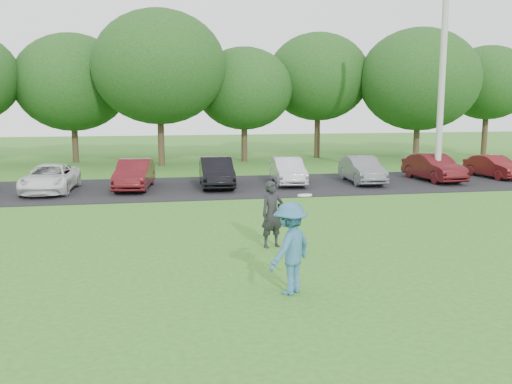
% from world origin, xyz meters
% --- Properties ---
extents(ground, '(100.00, 100.00, 0.00)m').
position_xyz_m(ground, '(0.00, 0.00, 0.00)').
color(ground, '#32641C').
rests_on(ground, ground).
extents(parking_lot, '(32.00, 6.50, 0.03)m').
position_xyz_m(parking_lot, '(0.00, 13.00, 0.01)').
color(parking_lot, black).
rests_on(parking_lot, ground).
extents(utility_pole, '(0.28, 0.28, 10.67)m').
position_xyz_m(utility_pole, '(10.04, 12.50, 5.33)').
color(utility_pole, '#ABACA6').
rests_on(utility_pole, ground).
extents(frisbee_player, '(1.30, 1.26, 1.95)m').
position_xyz_m(frisbee_player, '(-0.14, -0.75, 0.89)').
color(frisbee_player, '#31658B').
rests_on(frisbee_player, ground).
extents(camera_bystander, '(0.71, 0.56, 1.69)m').
position_xyz_m(camera_bystander, '(0.27, 2.73, 0.85)').
color(camera_bystander, black).
rests_on(camera_bystander, ground).
extents(parked_cars, '(28.26, 4.34, 1.24)m').
position_xyz_m(parked_cars, '(-0.85, 12.96, 0.60)').
color(parked_cars, silver).
rests_on(parked_cars, parking_lot).
extents(tree_row, '(42.39, 9.85, 8.64)m').
position_xyz_m(tree_row, '(1.51, 22.76, 4.91)').
color(tree_row, '#38281C').
rests_on(tree_row, ground).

